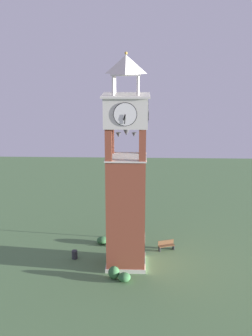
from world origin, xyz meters
TOP-DOWN VIEW (x-y plane):
  - ground at (0.00, 0.00)m, footprint 80.00×80.00m
  - clock_tower at (0.00, -0.00)m, footprint 3.89×3.89m
  - park_bench at (3.05, -3.78)m, footprint 0.93×1.66m
  - lamp_post at (5.77, 2.07)m, footprint 0.36×0.36m
  - trash_bin at (0.93, 4.77)m, footprint 0.52×0.52m
  - shrub_near_entry at (-2.57, 0.93)m, footprint 0.96×0.96m
  - shrub_left_of_tower at (-3.02, 0.04)m, footprint 1.05×1.05m
  - shrub_behind_bench at (4.31, 2.49)m, footprint 1.14×1.14m

SIDE VIEW (x-z plane):
  - ground at x=0.00m, z-range 0.00..0.00m
  - shrub_behind_bench at x=4.31m, z-range 0.00..0.66m
  - shrub_left_of_tower at x=-3.02m, z-range 0.00..0.74m
  - trash_bin at x=0.93m, z-range 0.00..0.80m
  - park_bench at x=3.05m, z-range 0.01..0.96m
  - shrub_near_entry at x=-2.57m, z-range 0.00..1.09m
  - lamp_post at x=5.77m, z-range 0.72..4.30m
  - clock_tower at x=0.00m, z-range -1.62..16.91m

